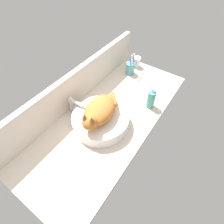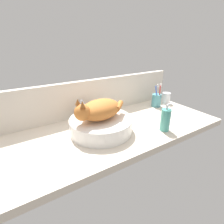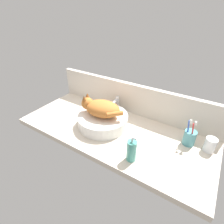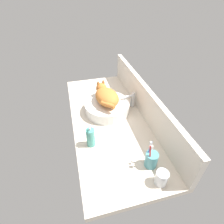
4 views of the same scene
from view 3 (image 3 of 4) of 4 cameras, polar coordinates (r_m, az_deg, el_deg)
ground_plane at (r=126.68cm, az=0.47°, el=-6.21°), size 135.99×58.45×4.00cm
backsplash_panel at (r=139.19cm, az=6.54°, el=4.41°), size 135.99×3.60×24.52cm
sink_basin at (r=127.00cm, az=-2.94°, el=-2.63°), size 36.08×36.08×8.48cm
cat at (r=122.03cm, az=-3.66°, el=1.34°), size 32.28×21.02×14.00cm
faucet at (r=141.33cm, az=1.44°, el=2.79°), size 3.71×11.86×13.60cm
soap_dispenser at (r=100.10cm, az=6.39°, el=-12.39°), size 5.59×5.59×16.57cm
toothbrush_cup at (r=120.25cm, az=23.96°, el=-7.58°), size 7.36×7.36×18.71cm
water_glass at (r=121.72cm, az=29.29°, el=-9.52°), size 6.68×6.68×9.03cm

